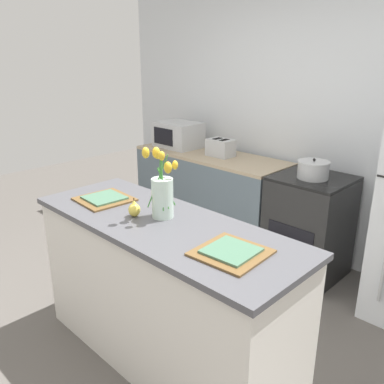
{
  "coord_description": "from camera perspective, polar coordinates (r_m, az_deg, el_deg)",
  "views": [
    {
      "loc": [
        1.65,
        -1.43,
        1.89
      ],
      "look_at": [
        0.0,
        0.25,
        1.08
      ],
      "focal_mm": 38.0,
      "sensor_mm": 36.0,
      "label": 1
    }
  ],
  "objects": [
    {
      "name": "stove_range",
      "position": [
        3.69,
        16.04,
        -4.68
      ],
      "size": [
        0.6,
        0.61,
        0.9
      ],
      "color": "black",
      "rests_on": "ground_plane"
    },
    {
      "name": "back_wall",
      "position": [
        3.85,
        18.91,
        9.95
      ],
      "size": [
        5.2,
        0.08,
        2.7
      ],
      "color": "silver",
      "rests_on": "ground_plane"
    },
    {
      "name": "plate_setting_left",
      "position": [
        2.76,
        -12.19,
        -0.93
      ],
      "size": [
        0.34,
        0.34,
        0.02
      ],
      "color": "brown",
      "rests_on": "kitchen_island"
    },
    {
      "name": "cooking_pot",
      "position": [
        3.49,
        16.65,
        3.02
      ],
      "size": [
        0.26,
        0.26,
        0.17
      ],
      "color": "#B2B5B7",
      "rests_on": "stove_range"
    },
    {
      "name": "kitchen_island",
      "position": [
        2.6,
        -3.98,
        -13.85
      ],
      "size": [
        1.8,
        0.66,
        0.96
      ],
      "color": "silver",
      "rests_on": "ground_plane"
    },
    {
      "name": "ground_plane",
      "position": [
        2.89,
        -3.75,
        -21.88
      ],
      "size": [
        10.0,
        10.0,
        0.0
      ],
      "primitive_type": "plane",
      "color": "#59544F"
    },
    {
      "name": "flower_vase",
      "position": [
        2.39,
        -4.2,
        -0.06
      ],
      "size": [
        0.15,
        0.18,
        0.43
      ],
      "color": "silver",
      "rests_on": "kitchen_island"
    },
    {
      "name": "pear_figurine",
      "position": [
        2.45,
        -8.1,
        -2.38
      ],
      "size": [
        0.07,
        0.07,
        0.12
      ],
      "color": "#E5CC4C",
      "rests_on": "kitchen_island"
    },
    {
      "name": "back_counter",
      "position": [
        4.31,
        2.55,
        -0.48
      ],
      "size": [
        1.68,
        0.6,
        0.9
      ],
      "color": "slate",
      "rests_on": "ground_plane"
    },
    {
      "name": "toaster",
      "position": [
        4.09,
        4.03,
        6.23
      ],
      "size": [
        0.28,
        0.18,
        0.17
      ],
      "color": "#B7BABC",
      "rests_on": "back_counter"
    },
    {
      "name": "microwave",
      "position": [
        4.48,
        -1.95,
        8.05
      ],
      "size": [
        0.48,
        0.37,
        0.27
      ],
      "color": "#B7BABC",
      "rests_on": "back_counter"
    },
    {
      "name": "plate_setting_right",
      "position": [
        2.01,
        5.51,
        -8.38
      ],
      "size": [
        0.34,
        0.34,
        0.02
      ],
      "color": "brown",
      "rests_on": "kitchen_island"
    }
  ]
}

